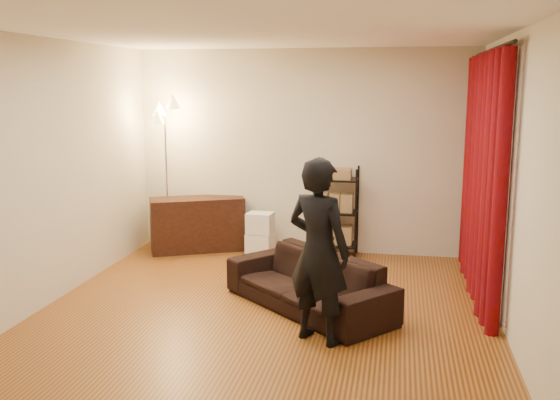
% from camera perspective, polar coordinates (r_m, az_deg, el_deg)
% --- Properties ---
extents(floor, '(5.00, 5.00, 0.00)m').
position_cam_1_polar(floor, '(6.24, -1.45, -10.45)').
color(floor, brown).
rests_on(floor, ground).
extents(ceiling, '(5.00, 5.00, 0.00)m').
position_cam_1_polar(ceiling, '(5.85, -1.57, 15.10)').
color(ceiling, white).
rests_on(ceiling, ground).
extents(wall_back, '(5.00, 0.00, 5.00)m').
position_cam_1_polar(wall_back, '(8.33, 2.19, 4.42)').
color(wall_back, beige).
rests_on(wall_back, ground).
extents(wall_front, '(5.00, 0.00, 5.00)m').
position_cam_1_polar(wall_front, '(3.54, -10.23, -4.07)').
color(wall_front, beige).
rests_on(wall_front, ground).
extents(wall_left, '(0.00, 5.00, 5.00)m').
position_cam_1_polar(wall_left, '(6.74, -20.55, 2.32)').
color(wall_left, beige).
rests_on(wall_left, ground).
extents(wall_right, '(0.00, 5.00, 5.00)m').
position_cam_1_polar(wall_right, '(5.84, 20.59, 1.16)').
color(wall_right, beige).
rests_on(wall_right, ground).
extents(curtain_rod, '(0.04, 2.65, 0.04)m').
position_cam_1_polar(curtain_rod, '(6.88, 18.85, 12.86)').
color(curtain_rod, black).
rests_on(curtain_rod, wall_right).
extents(curtain, '(0.22, 2.65, 2.55)m').
position_cam_1_polar(curtain, '(6.94, 18.06, 2.06)').
color(curtain, '#620603').
rests_on(curtain, ground).
extents(sofa, '(1.91, 1.81, 0.55)m').
position_cam_1_polar(sofa, '(6.33, 2.61, -7.51)').
color(sofa, black).
rests_on(sofa, ground).
extents(person, '(0.71, 0.61, 1.63)m').
position_cam_1_polar(person, '(5.41, 3.54, -4.67)').
color(person, black).
rests_on(person, ground).
extents(media_cabinet, '(1.33, 0.95, 0.73)m').
position_cam_1_polar(media_cabinet, '(8.56, -7.55, -2.20)').
color(media_cabinet, '#32180F').
rests_on(media_cabinet, ground).
extents(storage_boxes, '(0.37, 0.31, 0.57)m').
position_cam_1_polar(storage_boxes, '(8.30, -1.84, -3.07)').
color(storage_boxes, silver).
rests_on(storage_boxes, ground).
extents(wire_shelf, '(0.57, 0.42, 1.19)m').
position_cam_1_polar(wire_shelf, '(8.17, 5.14, -1.10)').
color(wire_shelf, black).
rests_on(wire_shelf, ground).
extents(floor_lamp, '(0.43, 0.43, 2.03)m').
position_cam_1_polar(floor_lamp, '(8.46, -10.33, 2.06)').
color(floor_lamp, silver).
rests_on(floor_lamp, ground).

